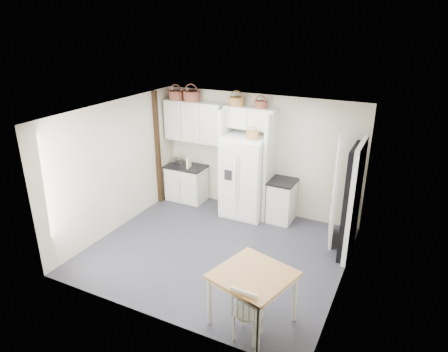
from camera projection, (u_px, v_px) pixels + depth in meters
The scene contains 27 objects.
floor at pixel (217, 250), 7.46m from camera, with size 4.50×4.50×0.00m, color #2B2B35.
ceiling at pixel (216, 113), 6.51m from camera, with size 4.50×4.50×0.00m, color white.
wall_back at pixel (259, 154), 8.65m from camera, with size 4.50×4.50×0.00m, color beige.
wall_left at pixel (116, 167), 7.91m from camera, with size 4.00×4.00×0.00m, color beige.
wall_right at pixel (348, 212), 6.05m from camera, with size 4.00×4.00×0.00m, color beige.
refrigerator at pixel (245, 177), 8.53m from camera, with size 0.92×0.74×1.77m, color white.
base_cab_left at pixel (187, 184), 9.42m from camera, with size 0.88×0.56×0.82m, color silver.
base_cab_right at pixel (282, 201), 8.44m from camera, with size 0.49×0.59×0.87m, color silver.
dining_table at pixel (252, 298), 5.56m from camera, with size 0.97×0.97×0.81m, color #AC7545.
windsor_chair at pixel (249, 312), 5.28m from camera, with size 0.41×0.37×0.83m, color silver.
counter_left at pixel (186, 167), 9.27m from camera, with size 0.92×0.60×0.04m, color black.
counter_right at pixel (283, 182), 8.28m from camera, with size 0.53×0.63×0.04m, color black.
toaster at pixel (177, 161), 9.31m from camera, with size 0.23×0.13×0.16m, color silver.
cookbook_red at pixel (189, 163), 9.10m from camera, with size 0.04×0.16×0.25m, color maroon.
cookbook_cream at pixel (189, 162), 9.09m from camera, with size 0.04×0.18×0.27m, color beige.
basket_upper_a at pixel (176, 95), 8.90m from camera, with size 0.34×0.34×0.19m, color brown.
basket_upper_b at pixel (191, 96), 8.73m from camera, with size 0.36×0.36×0.21m, color brown.
basket_bridge_a at pixel (237, 101), 8.29m from camera, with size 0.31×0.31×0.17m, color olive.
basket_bridge_b at pixel (261, 104), 8.07m from camera, with size 0.25×0.25×0.14m, color brown.
basket_fridge_b at pixel (252, 136), 8.02m from camera, with size 0.27×0.27×0.14m, color olive.
upper_cabinet at pixel (195, 121), 8.91m from camera, with size 1.40×0.34×0.90m, color silver.
bridge_cabinet at pixel (250, 118), 8.27m from camera, with size 1.12×0.34×0.45m, color silver.
fridge_panel_left at pixel (226, 160), 8.73m from camera, with size 0.08×0.60×2.30m, color silver.
fridge_panel_right at pixel (270, 168), 8.31m from camera, with size 0.08×0.60×2.30m, color silver.
trim_post at pixel (158, 149), 9.02m from camera, with size 0.09×0.09×2.60m, color black.
doorway_void at pixel (352, 202), 7.03m from camera, with size 0.18×0.85×2.05m, color black.
door_slab at pixel (335, 192), 7.45m from camera, with size 0.80×0.04×2.05m, color white.
Camera 1 is at (2.97, -5.70, 4.03)m, focal length 32.00 mm.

